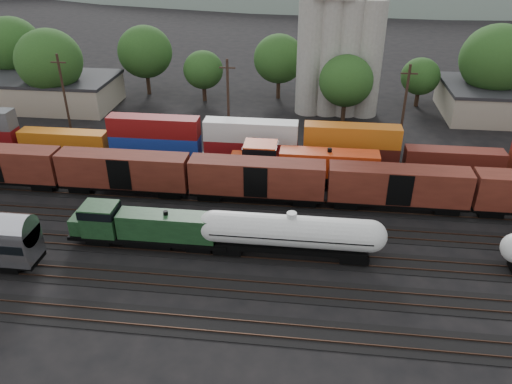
# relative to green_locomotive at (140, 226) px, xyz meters

# --- Properties ---
(ground) EXTENTS (600.00, 600.00, 0.00)m
(ground) POSITION_rel_green_locomotive_xyz_m (16.24, 5.00, -2.38)
(ground) COLOR black
(tracks) EXTENTS (180.00, 33.20, 0.20)m
(tracks) POSITION_rel_green_locomotive_xyz_m (16.24, 5.00, -2.33)
(tracks) COLOR black
(tracks) RESTS_ON ground
(green_locomotive) EXTENTS (15.67, 2.76, 4.15)m
(green_locomotive) POSITION_rel_green_locomotive_xyz_m (0.00, 0.00, 0.00)
(green_locomotive) COLOR black
(green_locomotive) RESTS_ON ground
(tank_car_a) EXTENTS (17.66, 3.16, 4.63)m
(tank_car_a) POSITION_rel_green_locomotive_xyz_m (14.68, 0.00, 0.36)
(tank_car_a) COLOR silver
(tank_car_a) RESTS_ON ground
(orange_locomotive) EXTENTS (19.43, 3.24, 4.86)m
(orange_locomotive) POSITION_rel_green_locomotive_xyz_m (14.97, 15.00, 0.37)
(orange_locomotive) COLOR black
(orange_locomotive) RESTS_ON ground
(boxcar_string) EXTENTS (184.40, 2.90, 4.20)m
(boxcar_string) POSITION_rel_green_locomotive_xyz_m (33.39, 10.00, 0.74)
(boxcar_string) COLOR black
(boxcar_string) RESTS_ON ground
(container_wall) EXTENTS (160.00, 2.60, 5.80)m
(container_wall) POSITION_rel_green_locomotive_xyz_m (14.08, 20.00, 0.29)
(container_wall) COLOR black
(container_wall) RESTS_ON ground
(grain_silo) EXTENTS (13.40, 5.00, 29.00)m
(grain_silo) POSITION_rel_green_locomotive_xyz_m (19.52, 41.00, 8.87)
(grain_silo) COLOR gray
(grain_silo) RESTS_ON ground
(industrial_sheds) EXTENTS (119.38, 17.26, 5.10)m
(industrial_sheds) POSITION_rel_green_locomotive_xyz_m (22.86, 40.25, 0.18)
(industrial_sheds) COLOR #9E937F
(industrial_sheds) RESTS_ON ground
(tree_band) EXTENTS (164.05, 22.46, 14.38)m
(tree_band) POSITION_rel_green_locomotive_xyz_m (4.55, 44.06, 5.22)
(tree_band) COLOR black
(tree_band) RESTS_ON ground
(utility_poles) EXTENTS (122.20, 0.36, 12.00)m
(utility_poles) POSITION_rel_green_locomotive_xyz_m (16.24, 27.00, 3.83)
(utility_poles) COLOR black
(utility_poles) RESTS_ON ground
(distant_hills) EXTENTS (860.00, 286.00, 130.00)m
(distant_hills) POSITION_rel_green_locomotive_xyz_m (40.15, 265.00, -22.94)
(distant_hills) COLOR #59665B
(distant_hills) RESTS_ON ground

